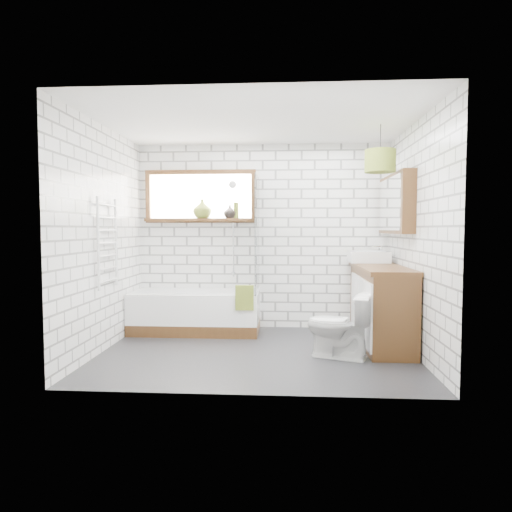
# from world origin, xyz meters

# --- Properties ---
(floor) EXTENTS (3.40, 2.60, 0.01)m
(floor) POSITION_xyz_m (0.00, 0.00, -0.01)
(floor) COLOR black
(floor) RESTS_ON ground
(ceiling) EXTENTS (3.40, 2.60, 0.01)m
(ceiling) POSITION_xyz_m (0.00, 0.00, 2.50)
(ceiling) COLOR white
(ceiling) RESTS_ON ground
(wall_back) EXTENTS (3.40, 0.01, 2.50)m
(wall_back) POSITION_xyz_m (0.00, 1.30, 1.25)
(wall_back) COLOR white
(wall_back) RESTS_ON ground
(wall_front) EXTENTS (3.40, 0.01, 2.50)m
(wall_front) POSITION_xyz_m (0.00, -1.30, 1.25)
(wall_front) COLOR white
(wall_front) RESTS_ON ground
(wall_left) EXTENTS (0.01, 2.60, 2.50)m
(wall_left) POSITION_xyz_m (-1.70, 0.00, 1.25)
(wall_left) COLOR white
(wall_left) RESTS_ON ground
(wall_right) EXTENTS (0.01, 2.60, 2.50)m
(wall_right) POSITION_xyz_m (1.70, 0.00, 1.25)
(wall_right) COLOR white
(wall_right) RESTS_ON ground
(window) EXTENTS (1.52, 0.16, 0.68)m
(window) POSITION_xyz_m (-0.85, 1.26, 1.80)
(window) COLOR #37200F
(window) RESTS_ON wall_back
(towel_radiator) EXTENTS (0.06, 0.52, 1.00)m
(towel_radiator) POSITION_xyz_m (-1.66, 0.00, 1.20)
(towel_radiator) COLOR white
(towel_radiator) RESTS_ON wall_left
(mirror_cabinet) EXTENTS (0.16, 1.20, 0.70)m
(mirror_cabinet) POSITION_xyz_m (1.62, 0.60, 1.65)
(mirror_cabinet) COLOR #37200F
(mirror_cabinet) RESTS_ON wall_right
(shower_riser) EXTENTS (0.02, 0.02, 1.30)m
(shower_riser) POSITION_xyz_m (-0.40, 1.26, 1.35)
(shower_riser) COLOR silver
(shower_riser) RESTS_ON wall_back
(bathtub) EXTENTS (1.66, 0.73, 0.54)m
(bathtub) POSITION_xyz_m (-0.86, 0.93, 0.27)
(bathtub) COLOR white
(bathtub) RESTS_ON floor
(shower_screen) EXTENTS (0.02, 0.72, 1.50)m
(shower_screen) POSITION_xyz_m (-0.05, 0.93, 1.29)
(shower_screen) COLOR white
(shower_screen) RESTS_ON bathtub
(towel_green) EXTENTS (0.22, 0.06, 0.31)m
(towel_green) POSITION_xyz_m (-0.18, 0.57, 0.52)
(towel_green) COLOR #5F7021
(towel_green) RESTS_ON bathtub
(towel_beige) EXTENTS (0.20, 0.05, 0.27)m
(towel_beige) POSITION_xyz_m (-0.18, 0.57, 0.52)
(towel_beige) COLOR tan
(towel_beige) RESTS_ON bathtub
(vanity) EXTENTS (0.52, 1.62, 0.93)m
(vanity) POSITION_xyz_m (1.44, 0.48, 0.46)
(vanity) COLOR #37200F
(vanity) RESTS_ON floor
(basin) EXTENTS (0.49, 0.43, 0.14)m
(basin) POSITION_xyz_m (1.38, 0.98, 1.00)
(basin) COLOR white
(basin) RESTS_ON vanity
(tap) EXTENTS (0.03, 0.03, 0.16)m
(tap) POSITION_xyz_m (1.54, 0.98, 1.06)
(tap) COLOR silver
(tap) RESTS_ON vanity
(toilet) EXTENTS (0.59, 0.77, 0.69)m
(toilet) POSITION_xyz_m (0.88, -0.16, 0.34)
(toilet) COLOR white
(toilet) RESTS_ON floor
(vase_olive) EXTENTS (0.25, 0.25, 0.26)m
(vase_olive) POSITION_xyz_m (-0.82, 1.23, 1.61)
(vase_olive) COLOR olive
(vase_olive) RESTS_ON window
(vase_dark) EXTENTS (0.21, 0.21, 0.18)m
(vase_dark) POSITION_xyz_m (-0.44, 1.23, 1.57)
(vase_dark) COLOR black
(vase_dark) RESTS_ON window
(bottle) EXTENTS (0.08, 0.08, 0.21)m
(bottle) POSITION_xyz_m (-0.36, 1.23, 1.59)
(bottle) COLOR olive
(bottle) RESTS_ON window
(pendant) EXTENTS (0.34, 0.34, 0.25)m
(pendant) POSITION_xyz_m (1.35, 0.19, 2.10)
(pendant) COLOR #5F7021
(pendant) RESTS_ON ceiling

